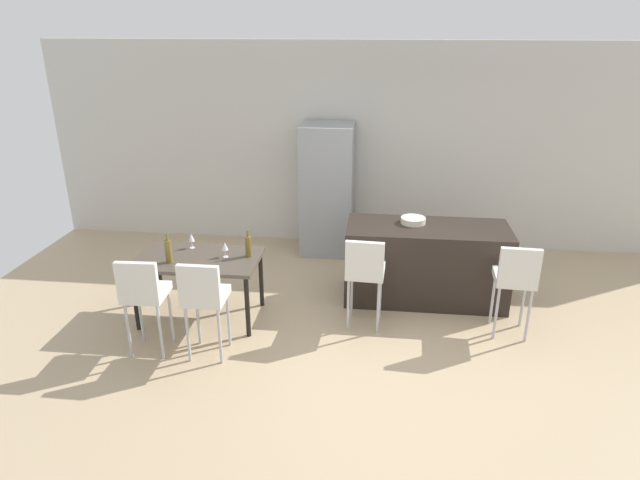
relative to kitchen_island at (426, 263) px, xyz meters
The scene contains 14 objects.
ground_plane 1.12m from the kitchen_island, 117.10° to the right, with size 10.00×10.00×0.00m, color tan.
back_wall 2.11m from the kitchen_island, 104.49° to the left, with size 10.00×0.12×2.90m, color beige.
kitchen_island is the anchor object (origin of this frame).
bar_chair_left 1.06m from the kitchen_island, 132.24° to the right, with size 0.42×0.42×1.05m.
bar_chair_middle 1.17m from the kitchen_island, 42.11° to the right, with size 0.42×0.42×1.05m.
dining_table 2.64m from the kitchen_island, 163.31° to the right, with size 1.35×0.80×0.74m.
dining_chair_near 3.21m from the kitchen_island, 151.71° to the right, with size 0.42×0.42×1.05m.
dining_chair_far 2.70m from the kitchen_island, 145.59° to the right, with size 0.40×0.40×1.05m.
wine_bottle_middle 2.12m from the kitchen_island, 161.31° to the right, with size 0.07×0.07×0.31m.
wine_bottle_corner 2.95m from the kitchen_island, 161.63° to the right, with size 0.07×0.07×0.33m.
wine_glass_left 2.37m from the kitchen_island, 162.20° to the right, with size 0.07×0.07×0.17m.
wine_glass_right 2.74m from the kitchen_island, 169.23° to the right, with size 0.07×0.07×0.17m.
refrigerator 1.95m from the kitchen_island, 134.06° to the left, with size 0.72×0.68×1.84m, color #939699.
fruit_bowl 0.53m from the kitchen_island, 149.32° to the left, with size 0.29×0.29×0.07m, color beige.
Camera 1 is at (-0.11, -5.13, 3.14)m, focal length 30.80 mm.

